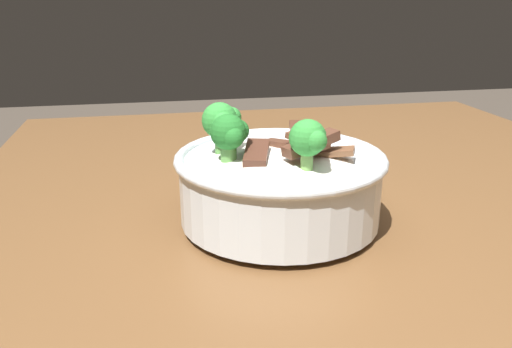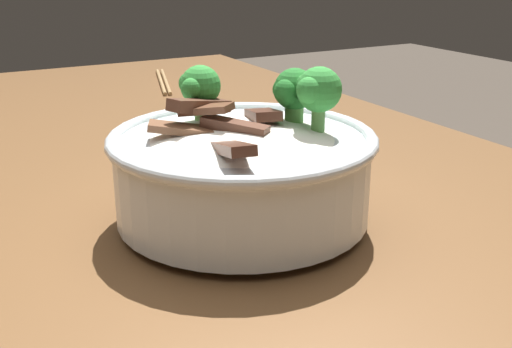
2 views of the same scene
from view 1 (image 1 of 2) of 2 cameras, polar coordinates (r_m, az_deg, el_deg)
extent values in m
cube|color=brown|center=(0.58, 16.41, -12.48)|extent=(1.60, 1.06, 0.05)
cube|color=brown|center=(1.35, -18.44, -12.77)|extent=(0.09, 0.09, 0.74)
cube|color=brown|center=(1.51, 18.02, -9.24)|extent=(0.09, 0.09, 0.74)
cylinder|color=silver|center=(0.65, 2.57, -5.12)|extent=(0.11, 0.11, 0.01)
cylinder|color=silver|center=(0.63, 2.62, -1.58)|extent=(0.24, 0.24, 0.08)
torus|color=silver|center=(0.62, 2.68, 1.77)|extent=(0.25, 0.25, 0.01)
ellipsoid|color=white|center=(0.62, 2.66, 0.38)|extent=(0.21, 0.21, 0.05)
cube|color=#4C2B1E|center=(0.67, 4.74, 4.16)|extent=(0.08, 0.04, 0.03)
cube|color=#563323|center=(0.62, 3.48, 3.09)|extent=(0.06, 0.05, 0.02)
cube|color=brown|center=(0.61, 7.26, 2.35)|extent=(0.05, 0.08, 0.02)
cube|color=#4C2B1E|center=(0.59, 0.06, 2.34)|extent=(0.06, 0.04, 0.02)
cube|color=#563323|center=(0.58, 6.07, 3.36)|extent=(0.04, 0.07, 0.02)
cube|color=brown|center=(0.60, 5.68, 3.72)|extent=(0.05, 0.05, 0.01)
cylinder|color=#5B9947|center=(0.59, -3.02, 2.36)|extent=(0.02, 0.02, 0.02)
sphere|color=#237028|center=(0.58, -3.06, 4.61)|extent=(0.04, 0.04, 0.04)
sphere|color=#237028|center=(0.57, -2.52, 4.05)|extent=(0.02, 0.02, 0.02)
sphere|color=#237028|center=(0.59, -1.99, 4.75)|extent=(0.03, 0.03, 0.03)
cylinder|color=#7AB256|center=(0.56, 5.58, 1.50)|extent=(0.01, 0.01, 0.02)
sphere|color=green|center=(0.55, 5.67, 3.96)|extent=(0.04, 0.04, 0.04)
sphere|color=green|center=(0.54, 6.59, 3.61)|extent=(0.02, 0.02, 0.02)
sphere|color=green|center=(0.57, 6.67, 4.29)|extent=(0.02, 0.02, 0.02)
cylinder|color=#5B9947|center=(0.62, -3.93, 3.45)|extent=(0.01, 0.01, 0.03)
sphere|color=green|center=(0.62, -3.99, 5.87)|extent=(0.04, 0.04, 0.04)
sphere|color=green|center=(0.60, -3.62, 5.60)|extent=(0.03, 0.03, 0.03)
sphere|color=green|center=(0.62, -2.74, 6.22)|extent=(0.02, 0.02, 0.02)
camera|label=2|loc=(1.14, 9.86, 18.00)|focal=44.20mm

